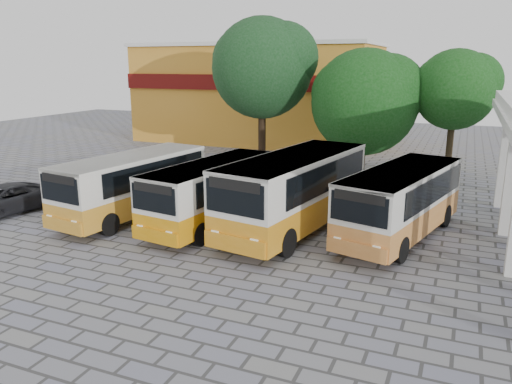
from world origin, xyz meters
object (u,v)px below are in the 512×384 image
at_px(bus_far_left, 132,182).
at_px(bus_centre_left, 214,190).
at_px(parked_car, 3,200).
at_px(bus_far_right, 401,199).
at_px(bus_centre_right, 295,188).

bearing_deg(bus_far_left, bus_centre_left, 12.31).
height_order(bus_centre_left, parked_car, bus_centre_left).
bearing_deg(bus_far_right, bus_far_left, -157.34).
relative_size(bus_far_left, bus_centre_left, 1.03).
distance_m(bus_centre_left, bus_far_right, 7.55).
bearing_deg(bus_centre_right, parked_car, -157.66).
relative_size(bus_centre_left, parked_car, 1.63).
height_order(bus_far_left, bus_centre_right, bus_centre_right).
bearing_deg(bus_far_left, bus_far_right, 16.50).
bearing_deg(bus_centre_left, bus_far_right, 18.53).
bearing_deg(bus_centre_left, parked_car, -158.78).
xyz_separation_m(bus_centre_right, parked_car, (-12.94, -2.95, -1.14)).
xyz_separation_m(bus_centre_left, bus_centre_right, (3.33, 0.67, 0.25)).
height_order(bus_far_right, parked_car, bus_far_right).
relative_size(bus_centre_left, bus_far_right, 0.96).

